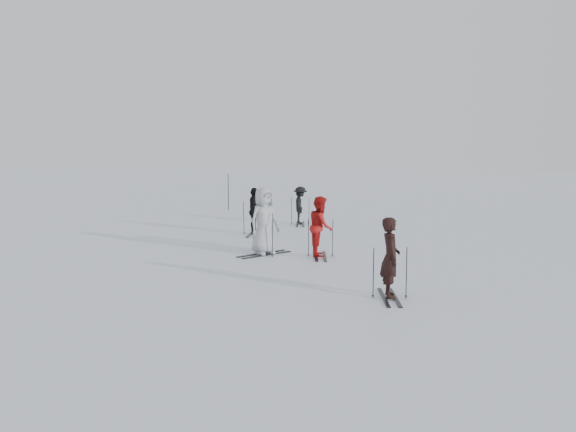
% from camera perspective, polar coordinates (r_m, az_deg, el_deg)
% --- Properties ---
extents(ground, '(120.00, 120.00, 0.00)m').
position_cam_1_polar(ground, '(16.70, -0.55, -3.82)').
color(ground, silver).
rests_on(ground, ground).
extents(skier_near_dark, '(0.48, 0.66, 1.68)m').
position_cam_1_polar(skier_near_dark, '(11.89, 10.35, -4.29)').
color(skier_near_dark, black).
rests_on(skier_near_dark, ground).
extents(skier_red, '(0.75, 0.91, 1.72)m').
position_cam_1_polar(skier_red, '(16.10, 3.33, -1.14)').
color(skier_red, '#AC1413').
rests_on(skier_red, ground).
extents(skier_grey, '(1.09, 1.13, 1.95)m').
position_cam_1_polar(skier_grey, '(16.38, -2.47, -0.59)').
color(skier_grey, '#A7ABB1').
rests_on(skier_grey, ground).
extents(skier_uphill_left, '(0.47, 1.00, 1.66)m').
position_cam_1_polar(skier_uphill_left, '(20.23, -3.46, 0.46)').
color(skier_uphill_left, black).
rests_on(skier_uphill_left, ground).
extents(skier_uphill_far, '(0.68, 1.05, 1.52)m').
position_cam_1_polar(skier_uphill_far, '(22.77, 1.26, 1.03)').
color(skier_uphill_far, black).
rests_on(skier_uphill_far, ground).
extents(skis_near_dark, '(1.63, 1.00, 1.12)m').
position_cam_1_polar(skis_near_dark, '(11.95, 10.32, -5.60)').
color(skis_near_dark, black).
rests_on(skis_near_dark, ground).
extents(skis_red, '(1.64, 1.01, 1.13)m').
position_cam_1_polar(skis_red, '(16.15, 3.33, -2.18)').
color(skis_red, black).
rests_on(skis_red, ground).
extents(skis_grey, '(2.00, 1.91, 1.32)m').
position_cam_1_polar(skis_grey, '(16.43, -2.46, -1.68)').
color(skis_grey, black).
rests_on(skis_grey, ground).
extents(skis_uphill_left, '(1.76, 1.01, 1.25)m').
position_cam_1_polar(skis_uphill_left, '(20.25, -3.46, -0.13)').
color(skis_uphill_left, black).
rests_on(skis_uphill_left, ground).
extents(skis_uphill_far, '(1.68, 1.03, 1.16)m').
position_cam_1_polar(skis_uphill_far, '(22.79, 1.26, 0.58)').
color(skis_uphill_far, black).
rests_on(skis_uphill_far, ground).
extents(piste_marker, '(0.05, 0.05, 1.78)m').
position_cam_1_polar(piste_marker, '(28.31, -6.09, 2.45)').
color(piste_marker, black).
rests_on(piste_marker, ground).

